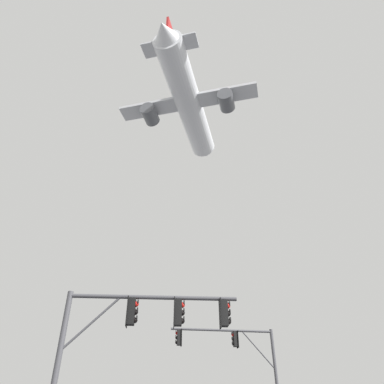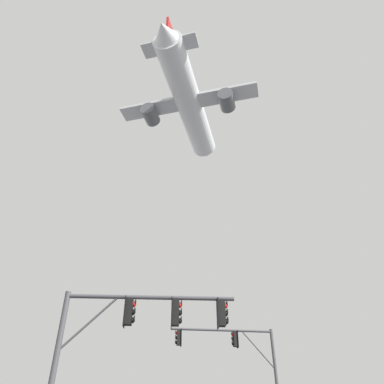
{
  "view_description": "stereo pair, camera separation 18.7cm",
  "coord_description": "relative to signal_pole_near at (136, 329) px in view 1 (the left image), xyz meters",
  "views": [
    {
      "loc": [
        -0.75,
        -5.45,
        1.76
      ],
      "look_at": [
        -0.6,
        16.01,
        15.44
      ],
      "focal_mm": 33.44,
      "sensor_mm": 36.0,
      "label": 1
    },
    {
      "loc": [
        -0.56,
        -5.45,
        1.76
      ],
      "look_at": [
        -0.6,
        16.01,
        15.44
      ],
      "focal_mm": 33.44,
      "sensor_mm": 36.0,
      "label": 2
    }
  ],
  "objects": [
    {
      "name": "signal_pole_near",
      "position": [
        0.0,
        0.0,
        0.0
      ],
      "size": [
        6.14,
        0.68,
        5.67
      ],
      "color": "#4C4C51",
      "rests_on": "ground"
    },
    {
      "name": "airplane",
      "position": [
        1.58,
        21.34,
        33.59
      ],
      "size": [
        18.64,
        24.13,
        6.61
      ],
      "color": "white"
    },
    {
      "name": "signal_pole_far",
      "position": [
        5.01,
        11.41,
        0.7
      ],
      "size": [
        6.67,
        1.15,
        6.78
      ],
      "color": "#4C4C51",
      "rests_on": "ground"
    }
  ]
}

